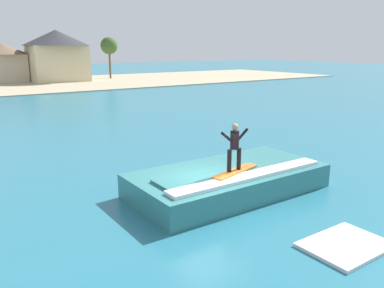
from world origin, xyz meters
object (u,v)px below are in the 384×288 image
(house_gabled_white, at_px, (57,52))
(tree_short_bushy, at_px, (109,46))
(wave_crest, at_px, (229,180))
(surfboard, at_px, (235,171))
(car_far_shore, at_px, (72,76))
(house_small_cottage, at_px, (2,60))
(surfer, at_px, (235,144))
(tree_tall_bare, at_px, (80,55))

(house_gabled_white, distance_m, tree_short_bushy, 9.53)
(wave_crest, xyz_separation_m, house_gabled_white, (9.60, 55.13, 4.26))
(surfboard, relative_size, tree_short_bushy, 0.31)
(surfboard, bearing_deg, house_gabled_white, 79.99)
(tree_short_bushy, bearing_deg, wave_crest, -108.77)
(car_far_shore, distance_m, house_small_cottage, 10.78)
(surfer, distance_m, tree_short_bushy, 59.95)
(tree_tall_bare, height_order, tree_short_bushy, tree_short_bushy)
(car_far_shore, relative_size, tree_short_bushy, 0.57)
(house_small_cottage, relative_size, tree_short_bushy, 1.12)
(car_far_shore, relative_size, house_small_cottage, 0.50)
(surfboard, relative_size, car_far_shore, 0.56)
(wave_crest, xyz_separation_m, car_far_shore, (11.45, 54.23, 0.46))
(tree_short_bushy, bearing_deg, surfboard, -108.80)
(tree_tall_bare, bearing_deg, surfer, -104.13)
(surfboard, relative_size, surfer, 1.33)
(car_far_shore, height_order, tree_short_bushy, tree_short_bushy)
(wave_crest, bearing_deg, car_far_shore, 78.08)
(house_gabled_white, bearing_deg, car_far_shore, -25.94)
(surfer, bearing_deg, surfboard, -45.63)
(car_far_shore, bearing_deg, tree_tall_bare, 52.25)
(surfer, relative_size, house_gabled_white, 0.16)
(surfer, relative_size, tree_tall_bare, 0.29)
(wave_crest, relative_size, house_small_cottage, 0.91)
(house_small_cottage, height_order, tree_tall_bare, house_small_cottage)
(surfboard, xyz_separation_m, house_small_cottage, (2.08, 58.98, 2.49))
(wave_crest, height_order, surfer, surfer)
(wave_crest, height_order, tree_tall_bare, tree_tall_bare)
(surfboard, xyz_separation_m, surfer, (-0.04, 0.04, 1.00))
(surfer, height_order, car_far_shore, surfer)
(wave_crest, xyz_separation_m, tree_short_bushy, (19.04, 56.00, 5.31))
(surfboard, distance_m, surfer, 1.01)
(surfer, distance_m, house_small_cottage, 58.99)
(surfboard, height_order, tree_short_bushy, tree_short_bushy)
(wave_crest, distance_m, car_far_shore, 55.43)
(surfboard, xyz_separation_m, house_gabled_white, (9.85, 55.79, 3.69))
(wave_crest, xyz_separation_m, tree_tall_bare, (14.51, 58.19, 3.85))
(tree_short_bushy, bearing_deg, house_small_cottage, 172.34)
(house_small_cottage, bearing_deg, surfer, -92.06)
(tree_tall_bare, bearing_deg, tree_short_bushy, -25.78)
(surfer, bearing_deg, wave_crest, 64.72)
(house_gabled_white, height_order, tree_short_bushy, house_gabled_white)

